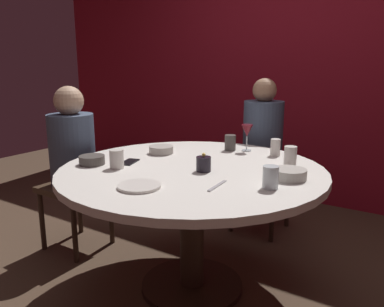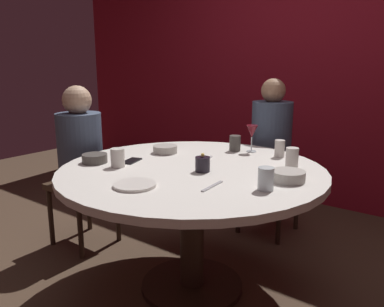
{
  "view_description": "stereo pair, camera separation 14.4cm",
  "coord_description": "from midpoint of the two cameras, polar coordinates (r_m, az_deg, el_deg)",
  "views": [
    {
      "loc": [
        1.13,
        -1.75,
        1.31
      ],
      "look_at": [
        0.0,
        0.0,
        0.82
      ],
      "focal_mm": 36.23,
      "sensor_mm": 36.0,
      "label": 1
    },
    {
      "loc": [
        1.25,
        -1.66,
        1.31
      ],
      "look_at": [
        0.0,
        0.0,
        0.82
      ],
      "focal_mm": 36.23,
      "sensor_mm": 36.0,
      "label": 2
    }
  ],
  "objects": [
    {
      "name": "dinner_plate",
      "position": [
        1.84,
        -10.01,
        -4.77
      ],
      "size": [
        0.2,
        0.2,
        0.01
      ],
      "primitive_type": "cylinder",
      "color": "silver",
      "rests_on": "dining_table"
    },
    {
      "name": "cup_by_right_diner",
      "position": [
        2.2,
        12.47,
        -0.47
      ],
      "size": [
        0.07,
        0.07,
        0.12
      ],
      "primitive_type": "cylinder",
      "color": "silver",
      "rests_on": "dining_table"
    },
    {
      "name": "bowl_serving_large",
      "position": [
        1.98,
        12.16,
        -3.0
      ],
      "size": [
        0.17,
        0.17,
        0.05
      ],
      "primitive_type": "cylinder",
      "color": "#B2ADA3",
      "rests_on": "dining_table"
    },
    {
      "name": "dining_table",
      "position": [
        2.19,
        -1.89,
        -5.48
      ],
      "size": [
        1.47,
        1.47,
        0.74
      ],
      "color": "silver",
      "rests_on": "ground"
    },
    {
      "name": "seated_diner_left",
      "position": [
        2.83,
        -18.62,
        0.42
      ],
      "size": [
        0.4,
        0.4,
        1.16
      ],
      "rotation": [
        0.0,
        0.0,
        6.28
      ],
      "color": "#3F2D1E",
      "rests_on": "ground"
    },
    {
      "name": "cup_center_front",
      "position": [
        2.57,
        4.05,
        1.58
      ],
      "size": [
        0.07,
        0.07,
        0.1
      ],
      "primitive_type": "cylinder",
      "color": "#4C4742",
      "rests_on": "dining_table"
    },
    {
      "name": "ground_plane",
      "position": [
        2.45,
        -1.78,
        -19.02
      ],
      "size": [
        8.0,
        8.0,
        0.0
      ],
      "primitive_type": "plane",
      "color": "#4C3828"
    },
    {
      "name": "seated_diner_back",
      "position": [
        3.01,
        9.01,
        2.03
      ],
      "size": [
        0.4,
        0.4,
        1.2
      ],
      "rotation": [
        0.0,
        0.0,
        4.71
      ],
      "color": "#3F2D1E",
      "rests_on": "ground"
    },
    {
      "name": "wine_glass",
      "position": [
        2.55,
        6.51,
        3.2
      ],
      "size": [
        0.08,
        0.08,
        0.18
      ],
      "color": "silver",
      "rests_on": "dining_table"
    },
    {
      "name": "bowl_small_white",
      "position": [
        2.3,
        -16.26,
        -0.95
      ],
      "size": [
        0.15,
        0.15,
        0.05
      ],
      "primitive_type": "cylinder",
      "color": "#4C4742",
      "rests_on": "dining_table"
    },
    {
      "name": "back_wall",
      "position": [
        3.79,
        15.0,
        12.64
      ],
      "size": [
        6.0,
        0.1,
        2.6
      ],
      "primitive_type": "cube",
      "color": "maroon",
      "rests_on": "ground"
    },
    {
      "name": "cup_near_candle",
      "position": [
        2.18,
        -12.9,
        -0.81
      ],
      "size": [
        0.08,
        0.08,
        0.1
      ],
      "primitive_type": "cylinder",
      "color": "silver",
      "rests_on": "dining_table"
    },
    {
      "name": "bowl_salad_center",
      "position": [
        2.5,
        -6.21,
        0.55
      ],
      "size": [
        0.16,
        0.16,
        0.05
      ],
      "primitive_type": "cylinder",
      "color": "#B2ADA3",
      "rests_on": "dining_table"
    },
    {
      "name": "cup_far_edge",
      "position": [
        1.81,
        9.27,
        -3.49
      ],
      "size": [
        0.07,
        0.07,
        0.11
      ],
      "primitive_type": "cylinder",
      "color": "silver",
      "rests_on": "dining_table"
    },
    {
      "name": "candle_holder",
      "position": [
        2.07,
        -0.28,
        -1.57
      ],
      "size": [
        0.08,
        0.08,
        0.1
      ],
      "color": "black",
      "rests_on": "dining_table"
    },
    {
      "name": "cup_by_left_diner",
      "position": [
        2.46,
        10.55,
        0.89
      ],
      "size": [
        0.06,
        0.06,
        0.11
      ],
      "primitive_type": "cylinder",
      "color": "silver",
      "rests_on": "dining_table"
    },
    {
      "name": "knife_near_plate",
      "position": [
        1.83,
        1.49,
        -4.79
      ],
      "size": [
        0.03,
        0.18,
        0.01
      ],
      "primitive_type": "cube",
      "rotation": [
        0.0,
        0.0,
        0.07
      ],
      "color": "#B7B7BC",
      "rests_on": "dining_table"
    },
    {
      "name": "cell_phone",
      "position": [
        2.3,
        -10.98,
        -1.24
      ],
      "size": [
        0.11,
        0.15,
        0.01
      ],
      "primitive_type": "cube",
      "rotation": [
        0.0,
        0.0,
        3.43
      ],
      "color": "black",
      "rests_on": "dining_table"
    },
    {
      "name": "fork_near_plate",
      "position": [
        2.32,
        0.27,
        -0.89
      ],
      "size": [
        0.08,
        0.17,
        0.01
      ],
      "primitive_type": "cube",
      "rotation": [
        0.0,
        0.0,
        0.35
      ],
      "color": "#B7B7BC",
      "rests_on": "dining_table"
    }
  ]
}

